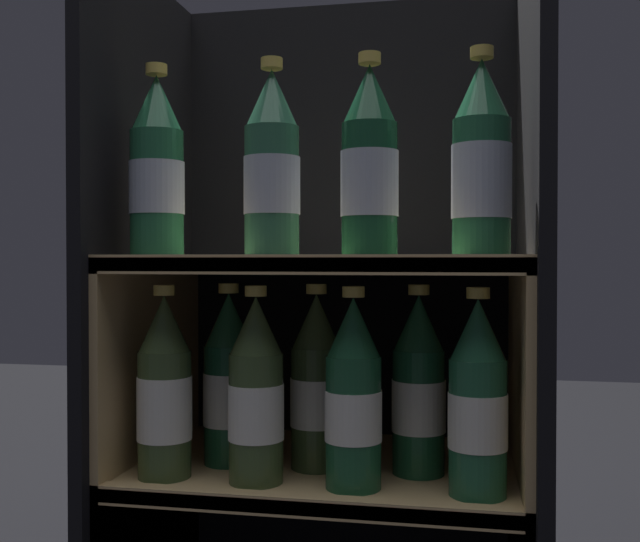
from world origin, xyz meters
TOP-DOWN VIEW (x-y plane):
  - fridge_back_wall at (0.00, 0.38)m, footprint 0.60×0.02m
  - fridge_side_left at (-0.29, 0.19)m, footprint 0.02×0.41m
  - fridge_side_right at (0.29, 0.19)m, footprint 0.02×0.41m
  - shelf_lower at (0.00, 0.18)m, footprint 0.56×0.37m
  - shelf_upper at (0.00, 0.18)m, footprint 0.56×0.37m
  - bottle_upper_front_0 at (-0.22, 0.07)m, footprint 0.08×0.08m
  - bottle_upper_front_1 at (-0.05, 0.07)m, footprint 0.08×0.08m
  - bottle_upper_front_2 at (0.08, 0.07)m, footprint 0.08×0.08m
  - bottle_upper_front_3 at (0.22, 0.07)m, footprint 0.08×0.08m
  - bottle_lower_front_0 at (-0.21, 0.07)m, footprint 0.08×0.08m
  - bottle_lower_front_1 at (-0.08, 0.07)m, footprint 0.08×0.08m
  - bottle_lower_front_2 at (0.06, 0.07)m, footprint 0.08×0.08m
  - bottle_lower_front_3 at (0.22, 0.07)m, footprint 0.08×0.08m
  - bottle_lower_back_0 at (-0.14, 0.15)m, footprint 0.08×0.08m
  - bottle_lower_back_1 at (-0.01, 0.15)m, footprint 0.08×0.08m
  - bottle_lower_back_2 at (0.14, 0.15)m, footprint 0.08×0.08m

SIDE VIEW (x-z plane):
  - shelf_lower at x=0.00m, z-range 0.08..0.40m
  - bottle_lower_front_0 at x=-0.21m, z-range 0.29..0.56m
  - bottle_lower_back_0 at x=-0.14m, z-range 0.29..0.56m
  - bottle_lower_front_1 at x=-0.08m, z-range 0.29..0.56m
  - bottle_lower_back_2 at x=0.14m, z-range 0.29..0.56m
  - bottle_lower_front_3 at x=0.22m, z-range 0.29..0.56m
  - bottle_lower_back_1 at x=-0.01m, z-range 0.29..0.56m
  - bottle_lower_front_2 at x=0.06m, z-range 0.30..0.56m
  - shelf_upper at x=0.00m, z-range 0.12..0.74m
  - fridge_back_wall at x=0.00m, z-range 0.00..1.05m
  - fridge_side_left at x=-0.29m, z-range 0.00..1.05m
  - fridge_side_right at x=0.29m, z-range 0.00..1.05m
  - bottle_upper_front_3 at x=0.22m, z-range 0.60..0.86m
  - bottle_upper_front_2 at x=0.08m, z-range 0.60..0.86m
  - bottle_upper_front_1 at x=-0.05m, z-range 0.60..0.86m
  - bottle_upper_front_0 at x=-0.22m, z-range 0.60..0.86m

